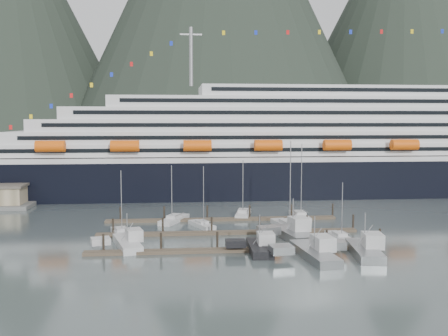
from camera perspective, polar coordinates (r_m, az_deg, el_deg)
The scene contains 18 objects.
ground at distance 94.80m, azimuth 3.69°, elevation -7.49°, with size 1600.00×1600.00×0.00m, color #4D5A5B.
mountains at distance 697.89m, azimuth 0.25°, elevation 16.99°, with size 870.00×440.00×420.00m.
cruise_ship at distance 153.19m, azimuth 11.60°, elevation 1.81°, with size 210.00×30.40×50.30m.
dock_near at distance 84.47m, azimuth 1.43°, elevation -8.85°, with size 48.18×2.28×3.20m.
dock_mid at distance 97.06m, azimuth 0.51°, elevation -7.00°, with size 48.18×2.28×3.20m.
dock_far at distance 109.74m, azimuth -0.19°, elevation -5.57°, with size 48.18×2.28×3.20m.
sailboat_a at distance 97.48m, azimuth -11.13°, elevation -6.98°, with size 4.67×8.77×12.35m.
sailboat_c at distance 103.01m, azimuth -2.43°, elevation -6.23°, with size 5.22×8.34×12.35m.
sailboat_d at distance 102.34m, azimuth 6.93°, elevation -6.31°, with size 4.67×12.04×17.41m.
sailboat_e at distance 108.55m, azimuth -5.46°, elevation -5.66°, with size 6.54×10.12×12.22m.
sailboat_f at distance 114.10m, azimuth 2.10°, elevation -5.10°, with size 4.74×9.91×12.86m.
sailboat_g at distance 112.97m, azimuth 8.25°, elevation -5.24°, with size 2.85×10.73×16.44m.
sailboat_h at distance 94.12m, azimuth 12.47°, elevation -7.45°, with size 3.19×8.44×10.62m.
trawler_a at distance 88.32m, azimuth -10.56°, elevation -7.97°, with size 8.88×11.76×6.19m.
trawler_b at distance 84.05m, azimuth 3.81°, elevation -8.55°, with size 7.74×10.16×6.51m.
trawler_c at distance 81.55m, azimuth 9.68°, elevation -9.01°, with size 9.95×14.03×7.01m.
trawler_d at distance 84.73m, azimuth 14.94°, elevation -8.55°, with size 9.41×12.66×7.32m.
trawler_e at distance 94.07m, azimuth 7.42°, elevation -7.02°, with size 9.60×12.55×7.85m.
Camera 1 is at (-14.71, -91.31, 20.80)m, focal length 42.00 mm.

